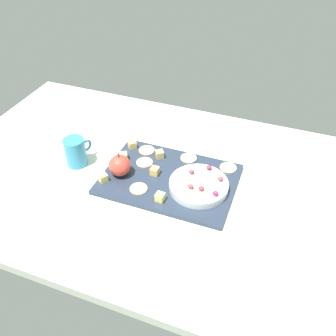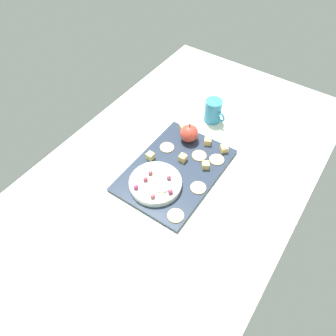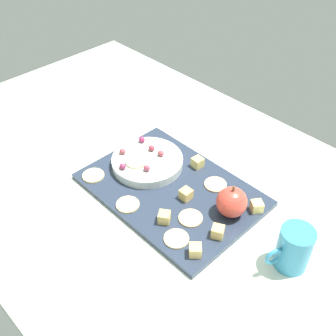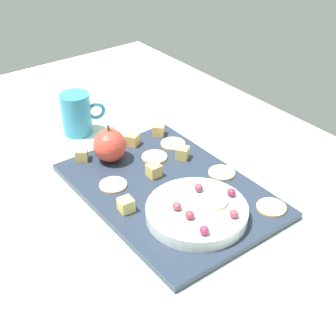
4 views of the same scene
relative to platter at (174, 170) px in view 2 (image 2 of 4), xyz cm
name	(u,v)px [view 2 (image 2 of 4)]	position (x,y,z in cm)	size (l,w,h in cm)	color
table	(174,176)	(-0.95, -0.29, -2.15)	(145.21, 83.26, 3.00)	silver
platter	(174,170)	(0.00, 0.00, 0.00)	(39.12, 27.32, 1.30)	#273245
serving_dish	(155,183)	(-9.51, 1.08, 1.74)	(17.04, 17.04, 2.17)	silver
apple_whole	(189,133)	(14.31, 3.29, 3.93)	(6.56, 6.56, 6.56)	#D34234
apple_stem	(190,125)	(14.31, 3.29, 7.82)	(0.50, 0.50, 1.20)	brown
cheese_cube_0	(183,127)	(17.67, 7.88, 1.84)	(2.37, 2.37, 2.37)	#F4D375
cheese_cube_1	(206,165)	(6.25, -8.40, 1.84)	(2.37, 2.37, 2.37)	#E1C26C
cheese_cube_2	(151,156)	(-0.76, 9.49, 1.84)	(2.37, 2.37, 2.37)	#EBD371
cheese_cube_3	(183,158)	(4.64, -0.38, 1.84)	(2.37, 2.37, 2.37)	#F3C86A
cheese_cube_4	(208,141)	(16.47, -3.38, 1.84)	(2.37, 2.37, 2.37)	#F3C46C
cheese_cube_5	(224,149)	(16.51, -9.99, 1.84)	(2.37, 2.37, 2.37)	#EBC370
cracker_0	(199,156)	(9.60, -3.98, 0.85)	(5.12, 5.12, 0.40)	#DDB37C
cracker_1	(167,147)	(6.46, 7.56, 0.85)	(5.12, 5.12, 0.40)	#D6B37F
cracker_2	(198,188)	(-2.58, -10.91, 0.85)	(5.12, 5.12, 0.40)	#D5BB7E
cracker_3	(176,216)	(-15.41, -10.66, 0.85)	(5.12, 5.12, 0.40)	#E0BF7C
cracker_4	(217,160)	(11.42, -10.00, 0.85)	(5.12, 5.12, 0.40)	#DDBC83
grape_0	(169,178)	(-6.32, -1.94, 3.55)	(1.60, 1.44, 1.45)	#903A4F
grape_1	(136,187)	(-15.23, 4.43, 3.54)	(1.60, 1.44, 1.44)	#9B2854
grape_2	(170,192)	(-10.66, -5.52, 3.53)	(1.60, 1.44, 1.40)	#84294F
grape_3	(145,179)	(-11.04, 3.87, 3.51)	(1.60, 1.44, 1.37)	#9B3241
grape_4	(153,196)	(-15.02, -1.97, 3.47)	(1.60, 1.44, 1.29)	#993E48
grape_5	(150,173)	(-8.02, 4.12, 3.49)	(1.60, 1.44, 1.33)	#9B3E44
apple_slice_0	(162,186)	(-10.17, -1.87, 3.13)	(4.87, 4.87, 0.60)	beige
cup	(213,111)	(29.94, 2.15, 3.96)	(6.49, 9.46, 9.23)	teal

